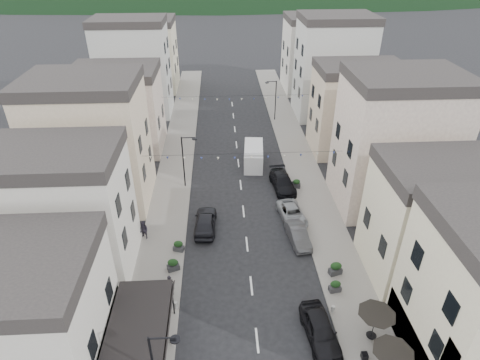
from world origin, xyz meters
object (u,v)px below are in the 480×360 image
object	(u,v)px
parked_car_b	(298,235)
parked_car_e	(205,222)
parked_car_a	(320,330)
delivery_van	(254,155)
parked_car_c	(292,214)
pedestrian_a	(170,286)
pedestrian_b	(144,230)
parked_car_d	(283,182)

from	to	relation	value
parked_car_b	parked_car_e	world-z (taller)	parked_car_e
parked_car_a	delivery_van	bearing A→B (deg)	89.96
parked_car_a	parked_car_c	bearing A→B (deg)	82.79
parked_car_e	parked_car_c	bearing A→B (deg)	-170.01
pedestrian_a	pedestrian_b	bearing A→B (deg)	112.55
parked_car_c	parked_car_e	bearing A→B (deg)	179.35
pedestrian_a	pedestrian_b	xyz separation A→B (m)	(-2.99, 6.84, -0.00)
parked_car_c	delivery_van	size ratio (longest dim) A/B	0.82
parked_car_a	pedestrian_b	size ratio (longest dim) A/B	2.67
parked_car_e	delivery_van	distance (m)	13.34
parked_car_b	delivery_van	distance (m)	14.69
parked_car_b	parked_car_d	size ratio (longest dim) A/B	0.80
parked_car_a	parked_car_b	distance (m)	10.17
parked_car_a	parked_car_e	distance (m)	14.77
parked_car_e	pedestrian_a	size ratio (longest dim) A/B	2.73
parked_car_b	parked_car_c	distance (m)	3.33
delivery_van	pedestrian_b	bearing A→B (deg)	-124.36
parked_car_b	parked_car_c	size ratio (longest dim) A/B	0.90
delivery_van	pedestrian_b	size ratio (longest dim) A/B	3.16
parked_car_e	pedestrian_b	bearing A→B (deg)	15.21
pedestrian_a	parked_car_a	bearing A→B (deg)	-23.69
parked_car_b	pedestrian_b	world-z (taller)	pedestrian_b
parked_car_c	delivery_van	xyz separation A→B (m)	(-2.81, 11.08, 0.64)
pedestrian_a	parked_car_d	bearing A→B (deg)	52.93
parked_car_b	pedestrian_a	distance (m)	12.27
parked_car_b	parked_car_d	bearing A→B (deg)	83.51
parked_car_a	pedestrian_b	world-z (taller)	pedestrian_b
parked_car_b	parked_car_c	bearing A→B (deg)	82.81
pedestrian_b	parked_car_a	bearing A→B (deg)	-7.94
pedestrian_a	delivery_van	bearing A→B (deg)	67.34
parked_car_b	parked_car_d	world-z (taller)	parked_car_d
parked_car_e	delivery_van	xyz separation A→B (m)	(5.52, 12.14, 0.45)
parked_car_c	pedestrian_a	xyz separation A→B (m)	(-10.81, -9.11, 0.37)
parked_car_b	delivery_van	world-z (taller)	delivery_van
parked_car_e	pedestrian_b	xyz separation A→B (m)	(-5.47, -1.21, 0.18)
parked_car_a	parked_car_c	world-z (taller)	parked_car_a
parked_car_e	parked_car_b	bearing A→B (deg)	167.51
parked_car_b	parked_car_c	xyz separation A→B (m)	(0.00, 3.33, -0.04)
parked_car_e	pedestrian_b	world-z (taller)	pedestrian_b
parked_car_a	delivery_van	xyz separation A→B (m)	(-2.47, 24.56, 0.47)
parked_car_b	delivery_van	size ratio (longest dim) A/B	0.74
parked_car_d	parked_car_e	size ratio (longest dim) A/B	1.07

